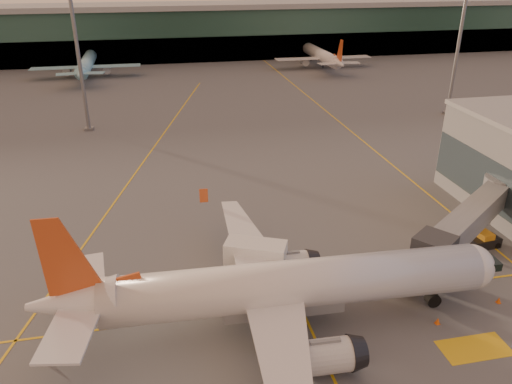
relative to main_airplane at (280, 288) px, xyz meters
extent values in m
plane|color=#4C4F54|center=(-2.32, -2.37, -4.07)|extent=(600.00, 600.00, 0.00)
cube|color=gold|center=(-2.32, 2.63, -4.07)|extent=(80.00, 0.25, 0.01)
cube|color=gold|center=(-12.32, 42.63, -4.07)|extent=(31.30, 115.98, 0.01)
cube|color=gold|center=(27.68, 67.63, -4.07)|extent=(0.25, 160.00, 0.01)
cube|color=gold|center=(15.68, -6.37, -4.07)|extent=(6.00, 3.00, 0.01)
cube|color=#19382D|center=(-2.32, 139.63, 3.93)|extent=(400.00, 18.00, 16.00)
cube|color=gray|center=(-2.32, 139.63, 12.73)|extent=(400.00, 20.00, 1.60)
cube|color=black|center=(-2.32, 131.13, -0.07)|extent=(400.00, 1.00, 8.00)
cube|color=#2D3D47|center=(30.73, 15.63, 0.93)|extent=(0.30, 21.60, 6.00)
cylinder|color=slate|center=(-22.32, 63.63, 8.43)|extent=(0.70, 0.70, 25.00)
cube|color=slate|center=(-22.32, 63.63, -3.82)|extent=(1.60, 1.60, 0.50)
cylinder|color=slate|center=(52.68, 59.63, 8.43)|extent=(0.70, 0.70, 25.00)
cube|color=slate|center=(52.68, 59.63, -3.82)|extent=(1.60, 1.60, 0.50)
cylinder|color=silver|center=(1.43, -0.06, 0.23)|extent=(33.62, 5.61, 4.30)
sphere|color=silver|center=(18.15, -0.71, 0.23)|extent=(4.21, 4.21, 4.21)
cube|color=black|center=(19.38, -0.76, 0.76)|extent=(2.04, 2.87, 0.75)
cone|color=silver|center=(-17.34, 0.68, 0.55)|extent=(7.50, 4.37, 4.08)
cube|color=silver|center=(-17.07, -3.01, 0.66)|extent=(4.65, 7.45, 0.21)
cylinder|color=silver|center=(1.99, -6.61, -2.14)|extent=(4.60, 2.97, 2.79)
cylinder|color=black|center=(-1.13, -2.75, -3.10)|extent=(1.99, 1.58, 1.93)
cylinder|color=black|center=(-1.13, -2.75, -2.51)|extent=(0.39, 0.39, 1.18)
cube|color=silver|center=(-16.79, 4.33, 0.66)|extent=(4.15, 7.25, 0.21)
cylinder|color=silver|center=(2.50, 6.44, -2.14)|extent=(4.60, 2.97, 2.79)
cylinder|color=black|center=(-0.91, 2.83, -3.10)|extent=(1.99, 1.58, 1.93)
cylinder|color=black|center=(-0.91, 2.83, -2.51)|extent=(0.39, 0.39, 1.18)
cube|color=slate|center=(0.20, -0.01, -1.17)|extent=(10.74, 3.85, 1.72)
cylinder|color=black|center=(14.89, -0.58, -3.10)|extent=(1.39, 0.91, 1.35)
cube|color=slate|center=(23.57, 7.59, 0.53)|extent=(17.78, 14.17, 2.70)
cube|color=#2D3035|center=(15.96, 2.14, 0.53)|extent=(4.76, 4.76, 3.00)
cube|color=#2D3035|center=(17.46, 3.04, -2.87)|extent=(1.60, 2.40, 2.40)
cylinder|color=black|center=(17.46, 1.94, -3.67)|extent=(0.80, 0.40, 0.80)
cylinder|color=black|center=(17.46, 4.14, -3.67)|extent=(0.80, 0.40, 0.80)
cylinder|color=slate|center=(23.57, 7.59, -2.42)|extent=(0.50, 0.50, 3.30)
cylinder|color=slate|center=(31.68, 13.63, 0.53)|extent=(4.40, 4.40, 3.00)
cylinder|color=slate|center=(31.68, 13.63, -2.42)|extent=(2.40, 2.40, 3.30)
cube|color=#AC182E|center=(-0.43, 6.77, -3.29)|extent=(4.08, 3.66, 1.57)
cube|color=silver|center=(-0.72, 6.90, -0.83)|extent=(6.61, 4.86, 2.93)
cylinder|color=black|center=(-2.66, 6.39, -3.60)|extent=(1.01, 0.72, 0.94)
cylinder|color=black|center=(0.78, 4.86, -3.60)|extent=(1.01, 0.72, 0.94)
cube|color=#C78118|center=(13.65, 2.51, -3.38)|extent=(2.58, 1.93, 1.38)
cylinder|color=black|center=(12.61, 2.20, -3.78)|extent=(0.63, 0.43, 0.57)
cylinder|color=black|center=(14.38, 1.71, -3.78)|extent=(0.63, 0.43, 0.57)
cube|color=black|center=(26.57, 8.51, -3.49)|extent=(3.75, 2.25, 1.16)
cube|color=#C78118|center=(26.57, 8.51, -2.70)|extent=(1.64, 1.82, 0.95)
cylinder|color=black|center=(25.40, 7.54, -3.70)|extent=(0.76, 0.39, 0.74)
cylinder|color=black|center=(27.91, 7.80, -3.70)|extent=(0.76, 0.39, 0.74)
cone|color=#E0540B|center=(21.66, -1.21, -3.77)|extent=(0.48, 0.48, 0.61)
cube|color=#E0540B|center=(21.66, -1.21, -4.05)|extent=(0.41, 0.41, 0.03)
cone|color=#E0540B|center=(-19.79, -0.83, -3.78)|extent=(0.46, 0.46, 0.58)
cube|color=#E0540B|center=(-19.79, -0.83, -4.05)|extent=(0.39, 0.39, 0.03)
cone|color=#E0540B|center=(0.47, 17.05, -3.78)|extent=(0.46, 0.46, 0.58)
cube|color=#E0540B|center=(0.47, 17.05, -4.05)|extent=(0.40, 0.40, 0.03)
cone|color=#E0540B|center=(14.25, -2.80, -3.76)|extent=(0.49, 0.49, 0.62)
cube|color=#E0540B|center=(14.25, -2.80, -4.05)|extent=(0.42, 0.42, 0.03)
camera|label=1|loc=(-9.38, -34.93, 26.03)|focal=35.00mm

